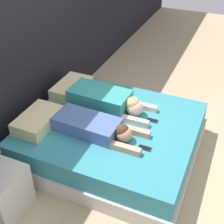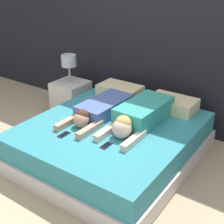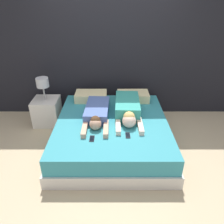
{
  "view_description": "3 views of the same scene",
  "coord_description": "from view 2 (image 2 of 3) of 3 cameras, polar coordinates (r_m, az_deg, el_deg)",
  "views": [
    {
      "loc": [
        -2.65,
        -1.15,
        2.63
      ],
      "look_at": [
        0.0,
        0.0,
        0.59
      ],
      "focal_mm": 50.0,
      "sensor_mm": 36.0,
      "label": 1
    },
    {
      "loc": [
        1.77,
        -2.55,
        2.07
      ],
      "look_at": [
        0.0,
        0.0,
        0.59
      ],
      "focal_mm": 50.0,
      "sensor_mm": 36.0,
      "label": 2
    },
    {
      "loc": [
        -0.0,
        -2.93,
        2.19
      ],
      "look_at": [
        0.0,
        0.0,
        0.59
      ],
      "focal_mm": 35.0,
      "sensor_mm": 36.0,
      "label": 3
    }
  ],
  "objects": [
    {
      "name": "person_left",
      "position": [
        3.66,
        -2.25,
        0.47
      ],
      "size": [
        0.39,
        1.05,
        0.2
      ],
      "color": "#4C66A5",
      "rests_on": "bed"
    },
    {
      "name": "nightstand",
      "position": [
        4.74,
        -7.52,
        3.11
      ],
      "size": [
        0.46,
        0.46,
        0.9
      ],
      "color": "beige",
      "rests_on": "ground_plane"
    },
    {
      "name": "cell_phone_left",
      "position": [
        3.32,
        -8.79,
        -4.1
      ],
      "size": [
        0.06,
        0.14,
        0.01
      ],
      "color": "#2D2D33",
      "rests_on": "bed"
    },
    {
      "name": "pillow_head_left",
      "position": [
        4.23,
        1.48,
        3.93
      ],
      "size": [
        0.57,
        0.36,
        0.15
      ],
      "color": "beige",
      "rests_on": "bed"
    },
    {
      "name": "bed",
      "position": [
        3.61,
        -0.0,
        -5.36
      ],
      "size": [
        1.78,
        1.97,
        0.44
      ],
      "color": "beige",
      "rests_on": "ground_plane"
    },
    {
      "name": "ground_plane",
      "position": [
        3.73,
        -0.0,
        -8.21
      ],
      "size": [
        12.0,
        12.0,
        0.0
      ],
      "primitive_type": "plane",
      "color": "tan"
    },
    {
      "name": "pillow_head_right",
      "position": [
        3.89,
        11.01,
        1.48
      ],
      "size": [
        0.57,
        0.36,
        0.15
      ],
      "color": "beige",
      "rests_on": "bed"
    },
    {
      "name": "person_right",
      "position": [
        3.47,
        5.07,
        -0.58
      ],
      "size": [
        0.41,
        1.07,
        0.24
      ],
      "color": "teal",
      "rests_on": "bed"
    },
    {
      "name": "cell_phone_right",
      "position": [
        3.1,
        -1.05,
        -6.13
      ],
      "size": [
        0.06,
        0.14,
        0.01
      ],
      "color": "#2D2D33",
      "rests_on": "bed"
    },
    {
      "name": "wall_back",
      "position": [
        4.16,
        9.26,
        14.51
      ],
      "size": [
        12.0,
        0.06,
        2.6
      ],
      "color": "black",
      "rests_on": "ground_plane"
    }
  ]
}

